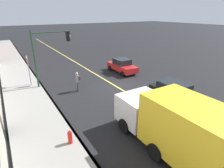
{
  "coord_description": "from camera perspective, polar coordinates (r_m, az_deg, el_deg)",
  "views": [
    {
      "loc": [
        -13.43,
        8.95,
        6.73
      ],
      "look_at": [
        -2.25,
        2.05,
        1.54
      ],
      "focal_mm": 29.33,
      "sensor_mm": 36.0,
      "label": 1
    }
  ],
  "objects": [
    {
      "name": "ground",
      "position": [
        17.48,
        1.85,
        -1.09
      ],
      "size": [
        200.0,
        200.0,
        0.0
      ],
      "primitive_type": "plane",
      "color": "black"
    },
    {
      "name": "sidewalk_slab",
      "position": [
        15.04,
        -23.82,
        -6.71
      ],
      "size": [
        80.0,
        3.4,
        0.15
      ],
      "primitive_type": "cube",
      "color": "gray",
      "rests_on": "ground"
    },
    {
      "name": "curb_edge",
      "position": [
        15.25,
        -17.85,
        -5.44
      ],
      "size": [
        80.0,
        0.16,
        0.15
      ],
      "primitive_type": "cube",
      "color": "slate",
      "rests_on": "ground"
    },
    {
      "name": "lane_stripe_center",
      "position": [
        17.48,
        1.85,
        -1.08
      ],
      "size": [
        80.0,
        0.16,
        0.01
      ],
      "primitive_type": "cube",
      "color": "#D8CC4C",
      "rests_on": "ground"
    },
    {
      "name": "car_black",
      "position": [
        15.33,
        19.06,
        -2.44
      ],
      "size": [
        4.17,
        2.03,
        1.55
      ],
      "color": "black",
      "rests_on": "ground"
    },
    {
      "name": "car_red",
      "position": [
        21.81,
        3.15,
        5.72
      ],
      "size": [
        4.18,
        1.9,
        1.61
      ],
      "color": "red",
      "rests_on": "ground"
    },
    {
      "name": "truck_yellow",
      "position": [
        9.42,
        21.62,
        -13.05
      ],
      "size": [
        7.63,
        2.67,
        3.05
      ],
      "color": "silver",
      "rests_on": "ground"
    },
    {
      "name": "pedestrian_with_backpack",
      "position": [
        16.6,
        -10.69,
        1.19
      ],
      "size": [
        0.47,
        0.45,
        1.79
      ],
      "color": "#383838",
      "rests_on": "ground"
    },
    {
      "name": "traffic_light_mast",
      "position": [
        17.92,
        -19.06,
        10.54
      ],
      "size": [
        0.28,
        3.56,
        5.35
      ],
      "color": "#1E3823",
      "rests_on": "ground"
    },
    {
      "name": "street_sign_post",
      "position": [
        18.98,
        -24.57,
        4.46
      ],
      "size": [
        0.6,
        0.08,
        3.03
      ],
      "color": "slate",
      "rests_on": "ground"
    },
    {
      "name": "fire_hydrant",
      "position": [
        10.4,
        -12.92,
        -16.1
      ],
      "size": [
        0.24,
        0.24,
        0.94
      ],
      "color": "red",
      "rests_on": "ground"
    }
  ]
}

